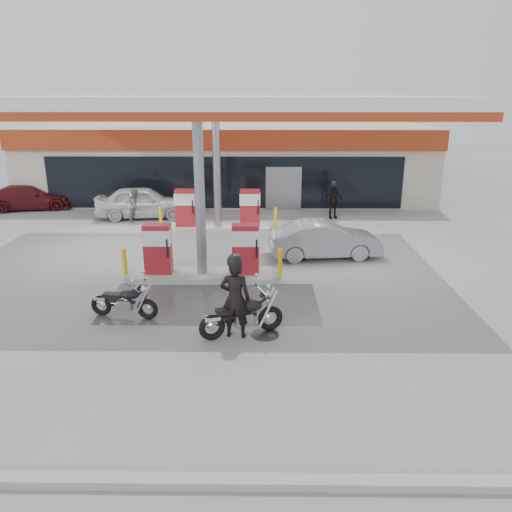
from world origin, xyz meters
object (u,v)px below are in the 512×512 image
Objects in this scene: main_motorcycle at (243,316)px; pump_island_near at (202,257)px; biker_main at (235,298)px; parked_motorcycle at (125,302)px; attendant at (136,205)px; biker_walking at (333,201)px; hatchback_silver at (325,240)px; parked_car_left at (30,197)px; sedan_white at (143,202)px; pump_island_far at (218,214)px.

pump_island_near is at bearing 89.73° from main_motorcycle.
pump_island_near is 2.58× the size of biker_main.
parked_motorcycle is 1.21× the size of attendant.
main_motorcycle is (1.46, -3.98, -0.22)m from pump_island_near.
biker_main reaches higher than parked_motorcycle.
parked_motorcycle is 13.21m from biker_walking.
pump_island_near reaches higher than hatchback_silver.
parked_motorcycle is 0.44× the size of parked_car_left.
pump_island_near is 9.02m from sedan_white.
parked_motorcycle is at bearing -119.58° from pump_island_near.
main_motorcycle is 12.77m from biker_walking.
pump_island_near is 4.73m from hatchback_silver.
pump_island_far is 3.31× the size of attendant.
biker_main is (1.28, -4.05, 0.29)m from pump_island_near.
pump_island_near is 3.31× the size of attendant.
pump_island_near is at bearing -131.32° from attendant.
biker_main is 13.25m from sedan_white.
sedan_white is at bearing -118.96° from parked_car_left.
biker_main reaches higher than parked_car_left.
hatchback_silver is 6.09m from biker_walking.
biker_main is at bearing -154.11° from parked_car_left.
sedan_white is (-3.77, 8.20, 0.05)m from pump_island_near.
parked_motorcycle is at bearing -147.15° from attendant.
sedan_white is 1.03× the size of parked_car_left.
pump_island_near is 4.24m from main_motorcycle.
biker_main is 0.50× the size of hatchback_silver.
attendant is at bearing 111.81° from parked_motorcycle.
biker_walking is (5.28, 2.20, 0.12)m from pump_island_far.
parked_motorcycle is (-3.17, 0.98, -0.06)m from main_motorcycle.
biker_walking is at bearing 67.86° from parked_motorcycle.
hatchback_silver is at bearing -101.93° from attendant.
attendant is (-5.39, 11.41, 0.28)m from main_motorcycle.
pump_island_far is 9.17m from parked_motorcycle.
parked_motorcycle is (-1.71, -9.00, -0.28)m from pump_island_far.
main_motorcycle is at bearing -119.30° from biker_walking.
attendant is 0.93× the size of biker_walking.
parked_motorcycle is at bearing -160.32° from parked_car_left.
biker_main is 1.20× the size of biker_walking.
pump_island_far is at bearing -169.27° from biker_walking.
parked_car_left is at bearing 87.98° from attendant.
biker_walking is (9.05, 0.00, 0.08)m from sedan_white.
pump_island_far is at bearing -124.66° from parked_car_left.
pump_island_far reaches higher than main_motorcycle.
biker_main is (-0.18, -0.07, 0.50)m from main_motorcycle.
pump_island_near is 2.73× the size of parked_motorcycle.
biker_main is 12.89m from biker_walking.
pump_island_far is 10.09m from main_motorcycle.
hatchback_silver is (5.89, 5.21, 0.23)m from parked_motorcycle.
biker_main is at bearing -178.80° from main_motorcycle.
pump_island_far is 1.19× the size of parked_car_left.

